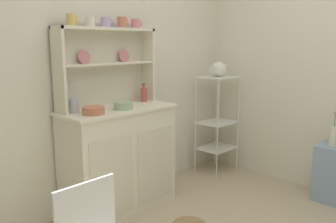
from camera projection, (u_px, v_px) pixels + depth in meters
name	position (u px, v px, depth m)	size (l,w,h in m)	color
wall_back	(103.00, 66.00, 3.09)	(3.84, 0.05, 2.50)	silver
hutch_cabinet	(119.00, 158.00, 3.03)	(1.00, 0.45, 0.91)	silver
hutch_shelf_unit	(105.00, 61.00, 2.98)	(0.93, 0.18, 0.66)	beige
bakers_rack	(217.00, 115.00, 3.91)	(0.41, 0.32, 1.09)	silver
cup_gold_0	(71.00, 20.00, 2.67)	(0.09, 0.07, 0.09)	#DBB760
cup_cream_1	(91.00, 22.00, 2.79)	(0.09, 0.07, 0.08)	silver
cup_lilac_2	(106.00, 22.00, 2.89)	(0.10, 0.08, 0.08)	#B79ECC
cup_terracotta_3	(122.00, 22.00, 3.01)	(0.09, 0.08, 0.09)	#C67556
cup_rose_4	(136.00, 24.00, 3.12)	(0.10, 0.08, 0.08)	#D17A84
bowl_mixing_large	(93.00, 110.00, 2.69)	(0.17, 0.17, 0.06)	#C67556
bowl_floral_medium	(123.00, 105.00, 2.89)	(0.16, 0.16, 0.06)	#9EB78E
jam_bottle	(144.00, 94.00, 3.25)	(0.06, 0.06, 0.17)	#B74C47
utensil_jar	(74.00, 105.00, 2.73)	(0.08, 0.08, 0.25)	#B2B7C6
porcelain_teapot	(218.00, 69.00, 3.81)	(0.25, 0.16, 0.18)	white
flower_vase	(334.00, 134.00, 3.18)	(0.08, 0.08, 0.33)	silver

